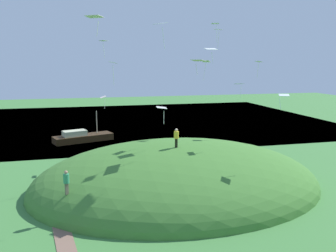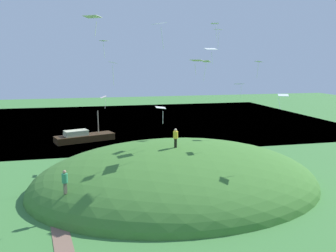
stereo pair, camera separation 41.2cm
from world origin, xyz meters
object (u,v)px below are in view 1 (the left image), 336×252
kite_12 (162,108)px  kite_3 (113,64)px  boat_on_lake (82,137)px  kite_7 (215,25)px  kite_8 (198,61)px  kite_10 (284,96)px  kite_4 (161,25)px  kite_1 (218,31)px  kite_11 (211,49)px  kite_0 (103,98)px  person_on_hilltop (66,179)px  kite_5 (259,63)px  kite_13 (94,17)px  kite_6 (206,63)px  kite_9 (239,84)px  mooring_post (172,147)px  kite_2 (103,42)px  person_walking_path (176,136)px

kite_12 → kite_3: bearing=-150.7°
boat_on_lake → kite_7: size_ratio=5.51×
kite_8 → kite_10: (1.76, 6.57, -2.73)m
kite_3 → kite_4: size_ratio=1.11×
kite_1 → kite_11: kite_1 is taller
kite_0 → kite_4: kite_4 is taller
boat_on_lake → kite_3: size_ratio=3.95×
kite_1 → kite_4: (5.99, -7.04, -0.21)m
person_on_hilltop → kite_1: bearing=-5.5°
kite_0 → kite_3: size_ratio=0.62×
kite_4 → kite_11: bearing=126.6°
kite_5 → kite_8: size_ratio=1.17×
boat_on_lake → kite_13: kite_13 is taller
kite_13 → kite_11: bearing=123.1°
kite_6 → kite_13: size_ratio=1.63×
person_on_hilltop → kite_11: kite_11 is taller
kite_0 → kite_8: (11.88, 6.65, 3.84)m
boat_on_lake → kite_9: size_ratio=6.08×
kite_5 → kite_12: (1.82, -9.45, -3.62)m
kite_0 → kite_13: size_ratio=1.03×
mooring_post → kite_11: bearing=3.4°
kite_6 → mooring_post: kite_6 is taller
kite_11 → kite_7: bearing=-6.9°
kite_6 → kite_5: bearing=25.1°
person_on_hilltop → kite_11: bearing=-9.0°
kite_9 → boat_on_lake: bearing=-139.4°
person_on_hilltop → mooring_post: 21.62m
kite_4 → kite_7: size_ratio=1.25×
boat_on_lake → kite_13: 30.39m
kite_3 → kite_2: bearing=-169.7°
kite_7 → kite_13: size_ratio=1.20×
kite_10 → kite_13: bearing=-87.5°
kite_4 → kite_5: size_ratio=1.33×
kite_13 → kite_3: bearing=168.0°
kite_0 → kite_5: kite_5 is taller
kite_9 → kite_2: bearing=-105.7°
kite_2 → kite_4: bearing=20.5°
kite_5 → kite_12: size_ratio=1.06×
boat_on_lake → mooring_post: (8.90, 11.16, -0.08)m
kite_6 → kite_9: size_ratio=1.49×
kite_1 → kite_10: 10.19m
kite_7 → kite_13: 11.96m
kite_9 → kite_3: bearing=-92.0°
kite_4 → kite_10: kite_4 is taller
kite_4 → kite_13: kite_13 is taller
kite_7 → kite_9: 7.49m
kite_4 → kite_6: (-8.65, 6.79, -2.82)m
kite_7 → mooring_post: 18.82m
person_walking_path → kite_8: bearing=138.0°
kite_4 → kite_12: size_ratio=1.41×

